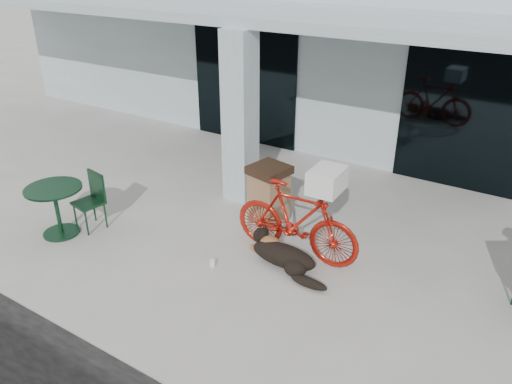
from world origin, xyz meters
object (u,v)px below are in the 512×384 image
Objects in this scene: cafe_chair_near at (88,202)px; trash_receptacle at (269,194)px; cafe_table_near at (57,211)px; bicycle at (296,221)px; dog at (284,254)px.

cafe_chair_near is 0.95× the size of trash_receptacle.
bicycle is at bearing 22.92° from cafe_table_near.
dog is 3.81m from cafe_table_near.
trash_receptacle reaches higher than cafe_table_near.
trash_receptacle is at bearing 47.57° from cafe_chair_near.
cafe_chair_near reaches higher than dog.
cafe_chair_near is (-3.33, -0.76, 0.29)m from dog.
cafe_table_near is (-3.62, -1.53, -0.18)m from bicycle.
bicycle is at bearing 28.38° from cafe_chair_near.
trash_receptacle reaches higher than cafe_chair_near.
cafe_chair_near is 3.04m from trash_receptacle.
cafe_table_near is 3.52m from trash_receptacle.
trash_receptacle is at bearing 148.45° from dog.
cafe_table_near is 0.89× the size of trash_receptacle.
bicycle is at bearing 107.94° from dog.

